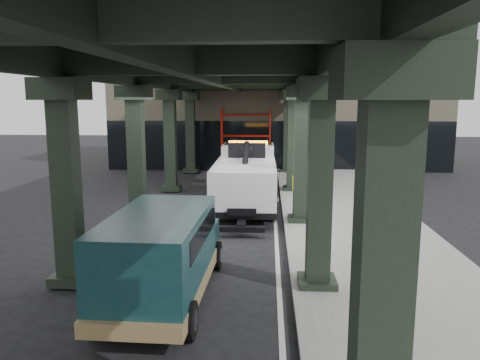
% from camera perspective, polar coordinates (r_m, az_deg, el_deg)
% --- Properties ---
extents(ground, '(90.00, 90.00, 0.00)m').
position_cam_1_polar(ground, '(15.44, -1.92, -7.23)').
color(ground, black).
rests_on(ground, ground).
extents(sidewalk, '(5.00, 40.00, 0.15)m').
position_cam_1_polar(sidewalk, '(17.55, 13.57, -5.16)').
color(sidewalk, gray).
rests_on(sidewalk, ground).
extents(lane_stripe, '(0.12, 38.00, 0.01)m').
position_cam_1_polar(lane_stripe, '(17.29, 4.35, -5.37)').
color(lane_stripe, silver).
rests_on(lane_stripe, ground).
extents(viaduct, '(7.40, 32.00, 6.40)m').
position_cam_1_polar(viaduct, '(16.82, -2.77, 12.99)').
color(viaduct, black).
rests_on(viaduct, ground).
extents(building, '(22.00, 10.00, 8.00)m').
position_cam_1_polar(building, '(34.71, 4.50, 8.87)').
color(building, '#C6B793').
rests_on(building, ground).
extents(scaffolding, '(3.08, 0.88, 4.00)m').
position_cam_1_polar(scaffolding, '(29.47, 0.73, 5.07)').
color(scaffolding, red).
rests_on(scaffolding, ground).
extents(tow_truck, '(2.63, 8.49, 2.77)m').
position_cam_1_polar(tow_truck, '(20.09, 0.81, 0.71)').
color(tow_truck, black).
rests_on(tow_truck, ground).
extents(towed_van, '(2.20, 5.23, 2.10)m').
position_cam_1_polar(towed_van, '(10.69, -9.44, -8.80)').
color(towed_van, '#0F3338').
rests_on(towed_van, ground).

